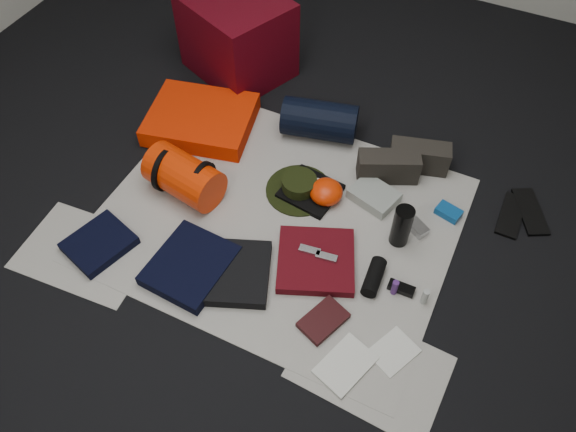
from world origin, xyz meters
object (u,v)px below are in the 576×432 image
at_px(sleeping_pad, 201,119).
at_px(water_bottle, 402,226).
at_px(red_cabinet, 237,36).
at_px(compact_camera, 417,228).
at_px(paperback_book, 323,320).
at_px(navy_duffel, 320,120).
at_px(stuff_sack, 184,177).

distance_m(sleeping_pad, water_bottle, 1.23).
relative_size(red_cabinet, water_bottle, 2.51).
xyz_separation_m(compact_camera, paperback_book, (-0.20, -0.62, -0.01)).
distance_m(navy_duffel, water_bottle, 0.77).
xyz_separation_m(water_bottle, compact_camera, (0.06, 0.09, -0.09)).
xyz_separation_m(sleeping_pad, water_bottle, (1.20, -0.26, 0.06)).
height_order(compact_camera, paperback_book, compact_camera).
height_order(stuff_sack, navy_duffel, stuff_sack).
bearing_deg(water_bottle, compact_camera, 56.24).
xyz_separation_m(sleeping_pad, stuff_sack, (0.17, -0.43, 0.06)).
bearing_deg(red_cabinet, stuff_sack, -53.88).
distance_m(sleeping_pad, navy_duffel, 0.63).
xyz_separation_m(sleeping_pad, navy_duffel, (0.59, 0.22, 0.05)).
bearing_deg(paperback_book, stuff_sack, 179.18).
xyz_separation_m(stuff_sack, paperback_book, (0.88, -0.36, -0.09)).
height_order(sleeping_pad, navy_duffel, navy_duffel).
bearing_deg(water_bottle, red_cabinet, 148.03).
relative_size(navy_duffel, paperback_book, 1.96).
xyz_separation_m(red_cabinet, water_bottle, (1.25, -0.78, -0.11)).
height_order(water_bottle, compact_camera, water_bottle).
bearing_deg(compact_camera, sleeping_pad, -156.46).
relative_size(red_cabinet, paperback_book, 2.78).
bearing_deg(water_bottle, paperback_book, -105.29).
distance_m(red_cabinet, water_bottle, 1.48).
xyz_separation_m(stuff_sack, water_bottle, (1.03, 0.17, 0.00)).
xyz_separation_m(sleeping_pad, paperback_book, (1.05, -0.79, -0.04)).
distance_m(stuff_sack, navy_duffel, 0.77).
bearing_deg(compact_camera, red_cabinet, -176.63).
height_order(stuff_sack, compact_camera, stuff_sack).
relative_size(red_cabinet, sleeping_pad, 1.01).
bearing_deg(stuff_sack, water_bottle, 9.31).
bearing_deg(paperback_book, water_bottle, 96.05).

